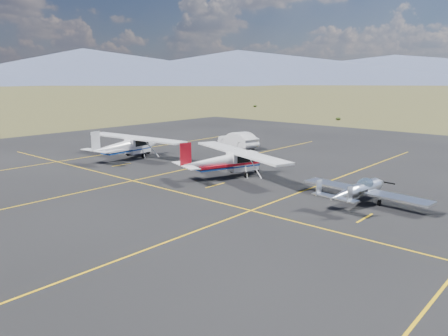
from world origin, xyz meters
TOP-DOWN VIEW (x-y plane):
  - ground at (0.00, 0.00)m, footprint 1600.00×1600.00m
  - apron at (0.00, 7.00)m, footprint 72.00×72.00m
  - aircraft_low_wing at (-0.53, -2.04)m, footprint 5.90×8.19m
  - aircraft_cessna at (-0.36, 8.63)m, footprint 7.87×11.22m
  - aircraft_plain at (-0.87, 20.50)m, footprint 6.91×11.47m
  - sedan at (10.83, 16.78)m, footprint 2.98×5.44m

SIDE VIEW (x-z plane):
  - ground at x=0.00m, z-range 0.00..0.00m
  - apron at x=0.00m, z-range -0.01..0.01m
  - aircraft_low_wing at x=-0.53m, z-range -0.04..1.74m
  - sedan at x=10.83m, z-range 0.01..1.71m
  - aircraft_cessna at x=-0.36m, z-range -0.16..2.72m
  - aircraft_plain at x=-0.87m, z-range -0.16..2.73m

